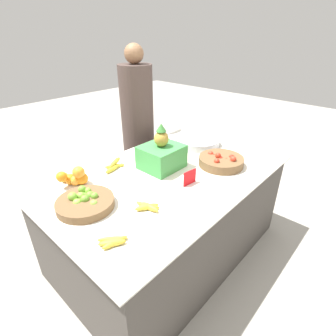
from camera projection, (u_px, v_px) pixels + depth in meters
The scene contains 13 objects.
ground_plane at pixel (168, 248), 2.26m from camera, with size 12.00×12.00×0.00m, color #A39E93.
market_table at pixel (168, 214), 2.09m from camera, with size 1.78×1.12×0.74m.
lime_bowl at pixel (85, 202), 1.55m from camera, with size 0.34×0.34×0.09m.
tomato_basket at pixel (221, 161), 2.02m from camera, with size 0.34×0.34×0.10m.
orange_pile at pixel (74, 177), 1.76m from camera, with size 0.19×0.19×0.14m.
metal_bowl at pixel (198, 141), 2.39m from camera, with size 0.40×0.40×0.06m.
price_sign at pixel (190, 177), 1.77m from camera, with size 0.11×0.02×0.10m.
produce_crate at pixel (162, 155), 1.96m from camera, with size 0.30×0.27×0.35m.
banana_bunch_middle_right at pixel (148, 207), 1.54m from camera, with size 0.14×0.17×0.03m.
banana_bunch_front_left at pixel (113, 242), 1.28m from camera, with size 0.14×0.14×0.03m.
banana_bunch_middle_left at pixel (160, 146), 2.33m from camera, with size 0.19×0.17×0.06m.
banana_bunch_back_center at pixel (114, 165), 1.99m from camera, with size 0.20×0.12×0.06m.
vendor_person at pixel (138, 130), 2.80m from camera, with size 0.34×0.34×1.57m.
Camera 1 is at (-1.24, -1.12, 1.67)m, focal length 28.00 mm.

